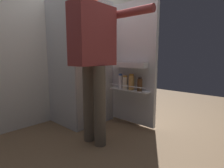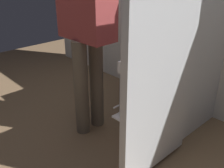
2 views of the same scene
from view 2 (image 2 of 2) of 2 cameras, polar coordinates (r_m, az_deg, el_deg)
ground_plane at (r=2.30m, az=3.04°, el=-11.90°), size 6.20×6.20×0.00m
refrigerator at (r=2.28m, az=13.02°, el=10.34°), size 0.73×1.29×1.65m
person at (r=2.06m, az=-5.46°, el=14.48°), size 0.57×0.78×1.66m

